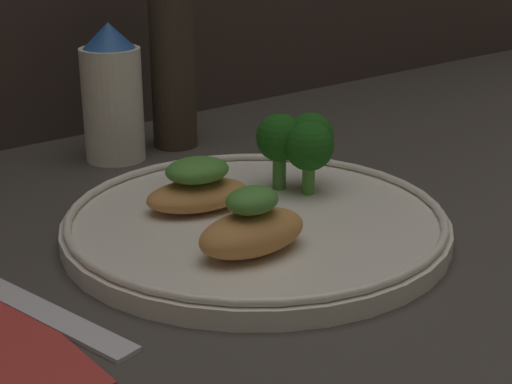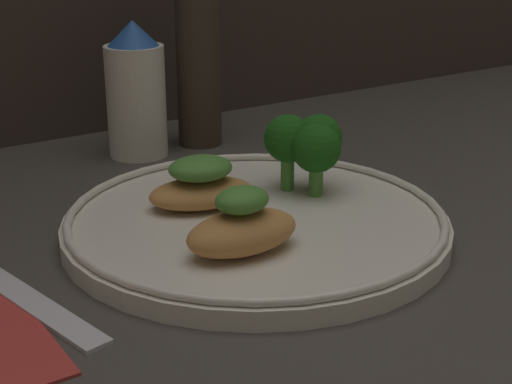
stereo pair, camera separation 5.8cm
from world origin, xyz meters
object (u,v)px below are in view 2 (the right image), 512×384
(sauce_bottle, at_px, (136,92))
(pepper_grinder, at_px, (198,60))
(plate, at_px, (256,222))
(broccoli_bunch, at_px, (307,143))

(sauce_bottle, height_order, pepper_grinder, pepper_grinder)
(plate, height_order, sauce_bottle, sauce_bottle)
(sauce_bottle, relative_size, pepper_grinder, 0.70)
(broccoli_bunch, bearing_deg, plate, -160.26)
(broccoli_bunch, bearing_deg, pepper_grinder, 84.84)
(broccoli_bunch, relative_size, sauce_bottle, 0.48)
(sauce_bottle, distance_m, pepper_grinder, 0.07)
(sauce_bottle, bearing_deg, pepper_grinder, 0.00)
(sauce_bottle, xyz_separation_m, pepper_grinder, (0.07, 0.00, 0.02))
(sauce_bottle, bearing_deg, broccoli_bunch, -76.05)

